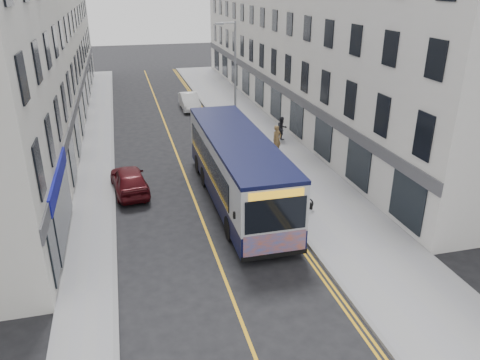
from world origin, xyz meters
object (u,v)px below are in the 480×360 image
city_bus (237,167)px  pedestrian_far (282,129)px  bicycle (294,201)px  car_white (189,101)px  streetlamp (234,79)px  car_maroon (129,180)px  pedestrian_near (277,140)px

city_bus → pedestrian_far: 10.02m
pedestrian_far → bicycle: bearing=-122.6°
city_bus → pedestrian_far: (5.29, 8.46, -0.94)m
car_white → bicycle: bearing=-85.2°
streetlamp → city_bus: streetlamp is taller
pedestrian_far → car_white: (-4.80, 10.56, -0.27)m
city_bus → car_maroon: bearing=154.3°
pedestrian_near → car_white: 13.56m
car_white → car_maroon: (-5.70, -16.51, 0.03)m
streetlamp → bicycle: streetlamp is taller
pedestrian_near → pedestrian_far: pedestrian_near is taller
city_bus → car_white: 19.06m
city_bus → bicycle: bearing=-39.0°
bicycle → pedestrian_near: bearing=-1.1°
pedestrian_far → car_white: 11.60m
bicycle → car_white: car_white is taller
city_bus → pedestrian_far: size_ratio=7.17×
car_white → car_maroon: bearing=-109.2°
pedestrian_near → car_maroon: bearing=178.3°
pedestrian_far → car_white: size_ratio=0.40×
bicycle → streetlamp: bearing=12.8°
city_bus → streetlamp: bearing=77.1°
streetlamp → pedestrian_far: (3.20, -0.67, -3.43)m
city_bus → pedestrian_near: bearing=55.6°
pedestrian_far → car_maroon: pedestrian_far is taller
pedestrian_near → pedestrian_far: 2.79m
pedestrian_near → car_maroon: pedestrian_near is taller
pedestrian_near → bicycle: bearing=-124.7°
car_white → car_maroon: car_maroon is taller
bicycle → pedestrian_near: 8.03m
pedestrian_near → pedestrian_far: size_ratio=1.12×
streetlamp → car_white: streetlamp is taller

